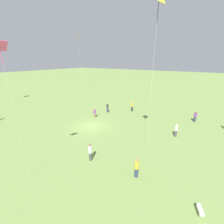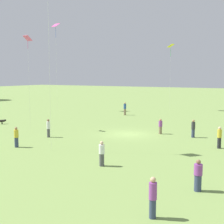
% 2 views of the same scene
% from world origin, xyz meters
% --- Properties ---
extents(ground_plane, '(240.00, 240.00, 0.00)m').
position_xyz_m(ground_plane, '(0.00, 0.00, 0.00)').
color(ground_plane, '#7A994C').
extents(person_0, '(0.41, 0.41, 1.79)m').
position_xyz_m(person_0, '(-1.82, -9.21, 0.90)').
color(person_0, '#232328').
rests_on(person_0, ground_plane).
extents(person_2, '(0.50, 0.50, 1.73)m').
position_xyz_m(person_2, '(1.58, -6.17, 0.87)').
color(person_2, '#333D5B').
rests_on(person_2, ground_plane).
extents(person_4, '(0.49, 0.49, 1.70)m').
position_xyz_m(person_4, '(-9.65, 5.48, 0.85)').
color(person_4, '#333D5B').
rests_on(person_4, ground_plane).
extents(person_5, '(0.61, 0.61, 1.66)m').
position_xyz_m(person_5, '(-12.15, -10.08, 0.81)').
color(person_5, '#333D5B').
rests_on(person_5, ground_plane).
extents(person_6, '(0.48, 0.48, 1.56)m').
position_xyz_m(person_6, '(1.76, -2.79, 0.77)').
color(person_6, '#847056').
rests_on(person_6, ground_plane).
extents(person_7, '(0.50, 0.50, 1.91)m').
position_xyz_m(person_7, '(13.39, 7.20, 0.95)').
color(person_7, '#847056').
rests_on(person_7, ground_plane).
extents(person_8, '(0.34, 0.34, 1.78)m').
position_xyz_m(person_8, '(-16.17, -9.22, 0.90)').
color(person_8, '#333D5B').
rests_on(person_8, ground_plane).
extents(person_10, '(0.51, 0.51, 1.66)m').
position_xyz_m(person_10, '(-10.77, -3.46, 0.83)').
color(person_10, '#4C4C51').
rests_on(person_10, ground_plane).
extents(person_11, '(0.47, 0.47, 1.76)m').
position_xyz_m(person_11, '(-5.13, 5.97, 0.90)').
color(person_11, '#4C4C51').
rests_on(person_11, ground_plane).
extents(kite_0, '(1.16, 1.31, 14.46)m').
position_xyz_m(kite_0, '(13.42, 20.10, 13.67)').
color(kite_0, '#E54C99').
rests_on(kite_0, ground_plane).
extents(kite_2, '(1.13, 1.01, 11.11)m').
position_xyz_m(kite_2, '(23.21, 3.66, 10.49)').
color(kite_2, yellow).
rests_on(kite_2, ground_plane).
extents(kite_3, '(0.76, 0.91, 10.11)m').
position_xyz_m(kite_3, '(-2.78, 10.59, 9.43)').
color(kite_3, '#E54C99').
rests_on(kite_3, ground_plane).
extents(dog_1, '(0.77, 0.60, 0.56)m').
position_xyz_m(dog_1, '(-1.57, 16.30, 0.38)').
color(dog_1, black).
rests_on(dog_1, ground_plane).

